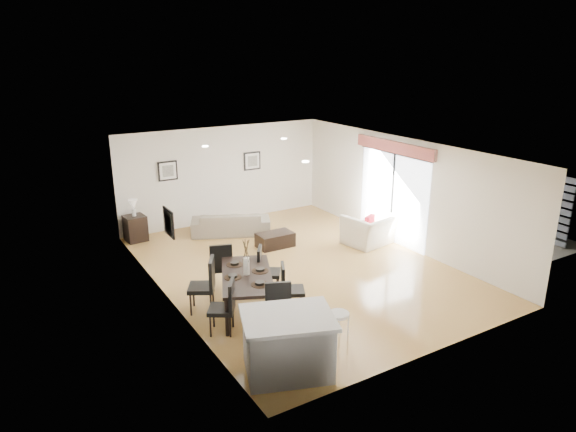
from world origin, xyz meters
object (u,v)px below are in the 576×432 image
coffee_table (275,240)px  bar_stool (339,319)px  kitchen_island (288,344)px  dining_table (247,278)px  armchair (370,229)px  dining_chair_foot (221,264)px  dining_chair_head (279,309)px  sofa (231,223)px  dining_chair_enear (288,286)px  side_table (135,228)px  dining_chair_wfar (206,282)px  dining_chair_efar (265,268)px  dining_chair_wnear (226,304)px

coffee_table → bar_stool: (-1.49, -4.66, 0.45)m
kitchen_island → dining_table: bearing=100.6°
armchair → kitchen_island: (-4.57, -3.61, 0.10)m
armchair → dining_chair_foot: dining_chair_foot is taller
dining_chair_head → sofa: bearing=96.8°
dining_chair_enear → bar_stool: 1.62m
sofa → side_table: (-2.32, 0.79, 0.03)m
dining_chair_wfar → dining_chair_head: (0.68, -1.53, -0.04)m
dining_chair_enear → dining_chair_efar: bearing=26.8°
armchair → bar_stool: armchair is taller
armchair → dining_chair_enear: 4.11m
armchair → dining_chair_wnear: 5.31m
sofa → armchair: armchair is taller
dining_chair_wnear → dining_chair_head: 0.93m
dining_chair_wfar → kitchen_island: (0.31, -2.43, -0.11)m
bar_stool → dining_chair_head: bearing=122.2°
dining_chair_wnear → dining_chair_efar: size_ratio=0.99×
armchair → dining_chair_efar: bearing=6.8°
dining_chair_efar → dining_chair_foot: size_ratio=0.97×
dining_chair_enear → coffee_table: dining_chair_enear is taller
kitchen_island → dining_chair_enear: bearing=78.6°
dining_chair_enear → dining_chair_foot: 1.68m
bar_stool → dining_chair_wfar: bearing=117.1°
sofa → dining_chair_enear: (-0.91, -4.48, 0.23)m
dining_chair_enear → kitchen_island: kitchen_island is taller
dining_chair_foot → coffee_table: dining_chair_foot is taller
sofa → dining_chair_foot: dining_chair_foot is taller
dining_chair_wfar → coffee_table: dining_chair_wfar is taller
armchair → dining_chair_wfar: bearing=3.5°
kitchen_island → bar_stool: size_ratio=2.23×
dining_chair_wnear → dining_chair_foot: size_ratio=0.96×
dining_table → dining_chair_head: (0.03, -1.12, -0.13)m
dining_chair_head → dining_chair_foot: 2.24m
dining_chair_foot → coffee_table: size_ratio=1.13×
dining_chair_wfar → dining_chair_foot: (0.61, 0.71, -0.03)m
sofa → dining_chair_wnear: 5.08m
armchair → dining_chair_head: (-4.20, -2.70, 0.17)m
dining_chair_enear → dining_chair_wfar: bearing=84.5°
armchair → coffee_table: bearing=-36.2°
sofa → dining_chair_wnear: bearing=89.1°
dining_chair_foot → bar_stool: dining_chair_foot is taller
side_table → kitchen_island: size_ratio=0.41×
side_table → dining_chair_efar: bearing=-72.1°
dining_chair_efar → bar_stool: dining_chair_efar is taller
dining_chair_wnear → side_table: (-0.11, 5.35, -0.21)m
dining_chair_wnear → side_table: size_ratio=1.45×
dining_chair_efar → dining_chair_foot: (-0.68, 0.62, 0.02)m
dining_chair_wnear → dining_chair_foot: dining_chair_foot is taller
kitchen_island → dining_chair_foot: bearing=104.4°
kitchen_island → armchair: bearing=58.2°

